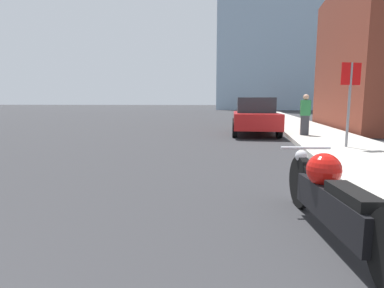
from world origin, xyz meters
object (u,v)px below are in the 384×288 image
(parked_car_red, at_px, (255,116))
(stop_sign, at_px, (350,90))
(parked_car_blue, at_px, (254,109))
(pedestrian, at_px, (305,115))
(parked_car_white, at_px, (250,107))
(motorcycle, at_px, (332,198))

(parked_car_red, height_order, stop_sign, stop_sign)
(parked_car_blue, relative_size, pedestrian, 2.53)
(parked_car_white, bearing_deg, stop_sign, -79.18)
(parked_car_red, distance_m, parked_car_blue, 12.16)
(parked_car_red, relative_size, parked_car_blue, 1.18)
(parked_car_red, bearing_deg, motorcycle, -89.75)
(parked_car_red, relative_size, pedestrian, 2.99)
(parked_car_blue, distance_m, pedestrian, 13.71)
(parked_car_white, bearing_deg, pedestrian, -79.89)
(stop_sign, bearing_deg, parked_car_red, 118.54)
(motorcycle, relative_size, parked_car_red, 0.56)
(parked_car_red, bearing_deg, pedestrian, -40.91)
(stop_sign, xyz_separation_m, pedestrian, (-0.60, 3.09, -0.79))
(parked_car_blue, relative_size, stop_sign, 1.70)
(parked_car_blue, distance_m, parked_car_white, 11.84)
(motorcycle, bearing_deg, pedestrian, 72.21)
(parked_car_white, height_order, pedestrian, parked_car_white)
(parked_car_red, xyz_separation_m, pedestrian, (1.87, -1.45, 0.13))
(parked_car_blue, bearing_deg, motorcycle, -89.75)
(parked_car_white, distance_m, stop_sign, 28.67)
(parked_car_red, relative_size, parked_car_white, 1.09)
(motorcycle, height_order, parked_car_red, parked_car_red)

